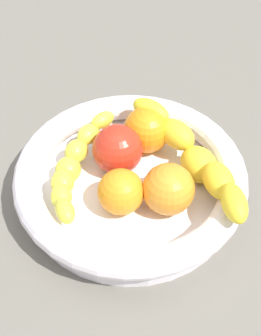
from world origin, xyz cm
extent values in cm
cube|color=#646056|center=(0.00, 0.00, 1.50)|extent=(120.00, 120.00, 3.00)
cylinder|color=white|center=(0.00, 0.00, 4.14)|extent=(27.41, 27.41, 2.27)
torus|color=white|center=(0.00, 0.00, 7.03)|extent=(29.87, 29.87, 3.52)
ellipsoid|color=yellow|center=(-10.46, 8.85, 10.40)|extent=(3.06, 5.69, 2.85)
ellipsoid|color=yellow|center=(-10.16, 4.21, 8.93)|extent=(4.49, 6.11, 3.62)
ellipsoid|color=yellow|center=(-8.94, -0.27, 7.46)|extent=(6.10, 6.79, 4.39)
ellipsoid|color=yellow|center=(-6.85, -4.42, 8.93)|extent=(6.06, 6.66, 3.62)
ellipsoid|color=yellow|center=(-3.96, -8.07, 10.40)|extent=(5.94, 6.00, 2.85)
ellipsoid|color=yellow|center=(2.57, -8.49, 9.12)|extent=(4.20, 3.77, 2.16)
ellipsoid|color=yellow|center=(4.75, -6.73, 8.39)|extent=(4.35, 4.35, 2.54)
ellipsoid|color=yellow|center=(6.53, -4.57, 7.66)|extent=(4.44, 4.63, 2.93)
ellipsoid|color=yellow|center=(7.84, -2.10, 6.93)|extent=(4.43, 4.59, 3.32)
ellipsoid|color=yellow|center=(8.62, 0.59, 7.66)|extent=(3.53, 4.08, 2.93)
ellipsoid|color=yellow|center=(8.84, 3.39, 8.39)|extent=(2.63, 3.67, 2.54)
ellipsoid|color=yellow|center=(8.49, 6.17, 9.12)|extent=(2.91, 4.00, 2.16)
sphere|color=orange|center=(-3.23, -6.41, 8.46)|extent=(6.38, 6.38, 6.38)
sphere|color=orange|center=(-3.99, 4.26, 8.48)|extent=(6.42, 6.42, 6.42)
sphere|color=orange|center=(1.71, 3.53, 8.13)|extent=(5.72, 5.72, 5.72)
sphere|color=red|center=(1.20, -3.24, 8.57)|extent=(6.59, 6.59, 6.59)
camera|label=1|loc=(5.91, 39.39, 52.34)|focal=50.50mm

